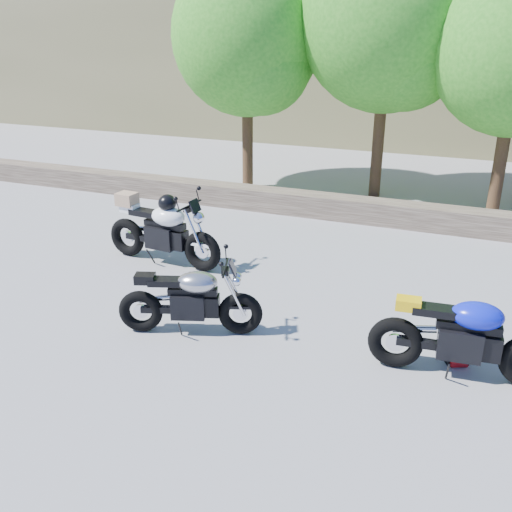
# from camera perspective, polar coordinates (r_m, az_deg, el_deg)

# --- Properties ---
(ground) EXTENTS (90.00, 90.00, 0.00)m
(ground) POSITION_cam_1_polar(r_m,az_deg,el_deg) (8.28, -3.87, -7.05)
(ground) COLOR gray
(ground) RESTS_ON ground
(stone_wall) EXTENTS (22.00, 0.55, 0.50)m
(stone_wall) POSITION_cam_1_polar(r_m,az_deg,el_deg) (12.98, 6.56, 5.04)
(stone_wall) COLOR #45392E
(stone_wall) RESTS_ON ground
(tree_decid_left) EXTENTS (3.67, 3.67, 5.62)m
(tree_decid_left) POSITION_cam_1_polar(r_m,az_deg,el_deg) (14.74, -0.60, 20.59)
(tree_decid_left) COLOR #382314
(tree_decid_left) RESTS_ON ground
(tree_decid_mid) EXTENTS (4.08, 4.08, 6.24)m
(tree_decid_mid) POSITION_cam_1_polar(r_m,az_deg,el_deg) (14.22, 13.43, 21.62)
(tree_decid_mid) COLOR #382314
(tree_decid_mid) RESTS_ON ground
(silver_bike) EXTENTS (1.96, 0.87, 1.02)m
(silver_bike) POSITION_cam_1_polar(r_m,az_deg,el_deg) (7.95, -6.54, -4.45)
(silver_bike) COLOR black
(silver_bike) RESTS_ON ground
(white_bike) EXTENTS (2.36, 0.75, 1.30)m
(white_bike) POSITION_cam_1_polar(r_m,az_deg,el_deg) (10.32, -9.37, 2.64)
(white_bike) COLOR black
(white_bike) RESTS_ON ground
(blue_bike) EXTENTS (2.23, 0.71, 1.12)m
(blue_bike) POSITION_cam_1_polar(r_m,az_deg,el_deg) (7.35, 20.05, -7.66)
(blue_bike) COLOR black
(blue_bike) RESTS_ON ground
(backpack) EXTENTS (0.34, 0.32, 0.38)m
(backpack) POSITION_cam_1_polar(r_m,az_deg,el_deg) (7.80, 19.50, -8.83)
(backpack) COLOR black
(backpack) RESTS_ON ground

